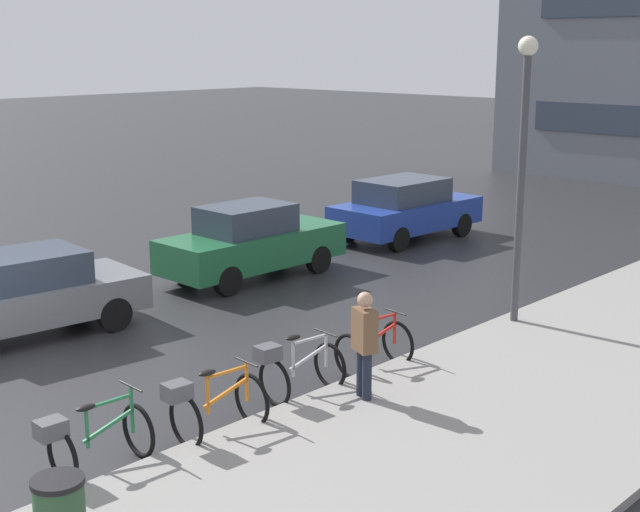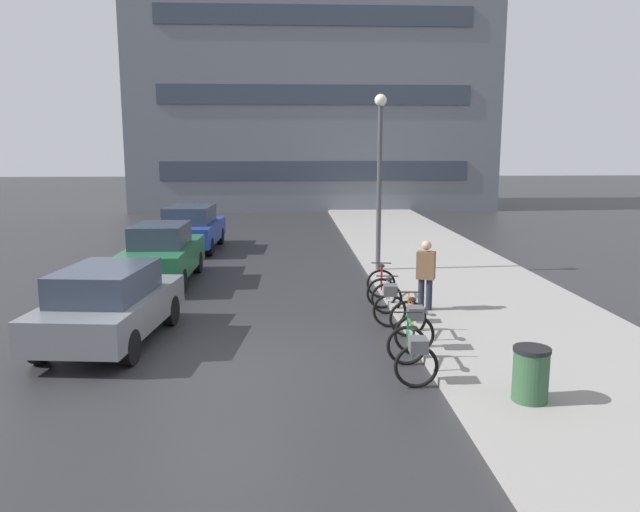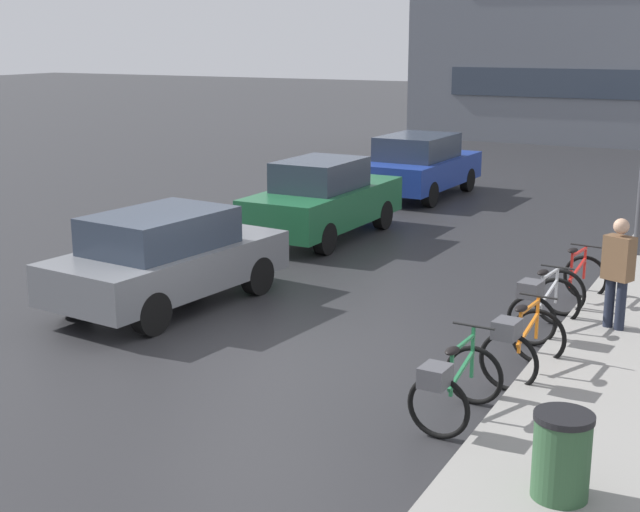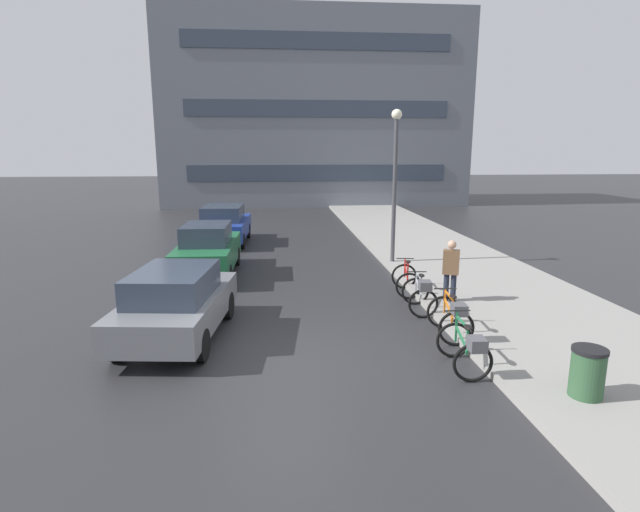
{
  "view_description": "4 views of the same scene",
  "coord_description": "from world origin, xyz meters",
  "px_view_note": "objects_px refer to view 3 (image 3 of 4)",
  "views": [
    {
      "loc": [
        12.14,
        -6.28,
        5.14
      ],
      "look_at": [
        1.1,
        5.45,
        1.3
      ],
      "focal_mm": 50.0,
      "sensor_mm": 36.0,
      "label": 1
    },
    {
      "loc": [
        1.2,
        -10.62,
        3.8
      ],
      "look_at": [
        1.99,
        4.33,
        1.16
      ],
      "focal_mm": 35.0,
      "sensor_mm": 36.0,
      "label": 2
    },
    {
      "loc": [
        6.14,
        -9.64,
        4.18
      ],
      "look_at": [
        0.2,
        1.82,
        0.98
      ],
      "focal_mm": 50.0,
      "sensor_mm": 36.0,
      "label": 3
    },
    {
      "loc": [
        -0.12,
        -9.06,
        3.96
      ],
      "look_at": [
        0.9,
        2.47,
        1.49
      ],
      "focal_mm": 28.0,
      "sensor_mm": 36.0,
      "label": 4
    }
  ],
  "objects_px": {
    "bicycle_third": "(542,304)",
    "bicycle_nearest": "(452,385)",
    "bicycle_second": "(520,342)",
    "trash_bin": "(561,462)",
    "pedestrian": "(618,271)",
    "car_grey": "(166,257)",
    "car_blue": "(419,165)",
    "bicycle_farthest": "(574,282)",
    "car_green": "(323,199)"
  },
  "relations": [
    {
      "from": "car_grey",
      "to": "trash_bin",
      "type": "bearing_deg",
      "value": -26.7
    },
    {
      "from": "bicycle_farthest",
      "to": "car_blue",
      "type": "xyz_separation_m",
      "value": [
        -5.85,
        8.29,
        0.43
      ]
    },
    {
      "from": "bicycle_second",
      "to": "bicycle_third",
      "type": "height_order",
      "value": "bicycle_third"
    },
    {
      "from": "bicycle_nearest",
      "to": "car_grey",
      "type": "relative_size",
      "value": 0.33
    },
    {
      "from": "bicycle_third",
      "to": "bicycle_farthest",
      "type": "bearing_deg",
      "value": 86.57
    },
    {
      "from": "bicycle_third",
      "to": "trash_bin",
      "type": "bearing_deg",
      "value": -74.21
    },
    {
      "from": "car_green",
      "to": "car_blue",
      "type": "height_order",
      "value": "car_green"
    },
    {
      "from": "car_green",
      "to": "trash_bin",
      "type": "xyz_separation_m",
      "value": [
        7.02,
        -9.0,
        -0.35
      ]
    },
    {
      "from": "pedestrian",
      "to": "car_blue",
      "type": "bearing_deg",
      "value": 125.06
    },
    {
      "from": "bicycle_third",
      "to": "trash_bin",
      "type": "distance_m",
      "value": 4.85
    },
    {
      "from": "pedestrian",
      "to": "trash_bin",
      "type": "xyz_separation_m",
      "value": [
        0.41,
        -5.16,
        -0.5
      ]
    },
    {
      "from": "bicycle_farthest",
      "to": "trash_bin",
      "type": "bearing_deg",
      "value": -79.17
    },
    {
      "from": "bicycle_second",
      "to": "car_grey",
      "type": "height_order",
      "value": "car_grey"
    },
    {
      "from": "car_grey",
      "to": "bicycle_farthest",
      "type": "bearing_deg",
      "value": 26.43
    },
    {
      "from": "bicycle_third",
      "to": "bicycle_farthest",
      "type": "xyz_separation_m",
      "value": [
        0.1,
        1.7,
        -0.1
      ]
    },
    {
      "from": "bicycle_second",
      "to": "trash_bin",
      "type": "relative_size",
      "value": 1.52
    },
    {
      "from": "bicycle_nearest",
      "to": "trash_bin",
      "type": "relative_size",
      "value": 1.48
    },
    {
      "from": "car_grey",
      "to": "trash_bin",
      "type": "height_order",
      "value": "car_grey"
    },
    {
      "from": "car_blue",
      "to": "car_green",
      "type": "bearing_deg",
      "value": -89.49
    },
    {
      "from": "bicycle_second",
      "to": "bicycle_farthest",
      "type": "height_order",
      "value": "bicycle_farthest"
    },
    {
      "from": "bicycle_nearest",
      "to": "bicycle_third",
      "type": "height_order",
      "value": "bicycle_third"
    },
    {
      "from": "bicycle_second",
      "to": "car_blue",
      "type": "xyz_separation_m",
      "value": [
        -5.91,
        11.73,
        0.33
      ]
    },
    {
      "from": "bicycle_second",
      "to": "bicycle_third",
      "type": "bearing_deg",
      "value": 95.38
    },
    {
      "from": "car_grey",
      "to": "trash_bin",
      "type": "xyz_separation_m",
      "value": [
        6.97,
        -3.51,
        -0.31
      ]
    },
    {
      "from": "bicycle_second",
      "to": "car_green",
      "type": "relative_size",
      "value": 0.33
    },
    {
      "from": "bicycle_nearest",
      "to": "pedestrian",
      "type": "relative_size",
      "value": 0.81
    },
    {
      "from": "car_blue",
      "to": "trash_bin",
      "type": "distance_m",
      "value": 16.28
    },
    {
      "from": "trash_bin",
      "to": "bicycle_farthest",
      "type": "bearing_deg",
      "value": 100.83
    },
    {
      "from": "bicycle_nearest",
      "to": "bicycle_second",
      "type": "height_order",
      "value": "bicycle_nearest"
    },
    {
      "from": "bicycle_farthest",
      "to": "car_green",
      "type": "distance_m",
      "value": 6.38
    },
    {
      "from": "bicycle_second",
      "to": "car_green",
      "type": "xyz_separation_m",
      "value": [
        -5.86,
        6.08,
        0.32
      ]
    },
    {
      "from": "bicycle_nearest",
      "to": "car_grey",
      "type": "distance_m",
      "value": 5.95
    },
    {
      "from": "bicycle_third",
      "to": "bicycle_nearest",
      "type": "bearing_deg",
      "value": -92.48
    },
    {
      "from": "bicycle_farthest",
      "to": "car_grey",
      "type": "distance_m",
      "value": 6.44
    },
    {
      "from": "bicycle_farthest",
      "to": "pedestrian",
      "type": "bearing_deg",
      "value": -56.04
    },
    {
      "from": "bicycle_nearest",
      "to": "trash_bin",
      "type": "distance_m",
      "value": 1.95
    },
    {
      "from": "bicycle_second",
      "to": "bicycle_third",
      "type": "distance_m",
      "value": 1.75
    },
    {
      "from": "bicycle_second",
      "to": "bicycle_farthest",
      "type": "relative_size",
      "value": 1.2
    },
    {
      "from": "bicycle_third",
      "to": "pedestrian",
      "type": "xyz_separation_m",
      "value": [
        0.91,
        0.49,
        0.47
      ]
    },
    {
      "from": "car_grey",
      "to": "bicycle_nearest",
      "type": "bearing_deg",
      "value": -22.0
    },
    {
      "from": "bicycle_third",
      "to": "bicycle_second",
      "type": "bearing_deg",
      "value": -84.62
    },
    {
      "from": "car_blue",
      "to": "bicycle_nearest",
      "type": "bearing_deg",
      "value": -67.28
    },
    {
      "from": "car_green",
      "to": "pedestrian",
      "type": "height_order",
      "value": "pedestrian"
    },
    {
      "from": "car_grey",
      "to": "pedestrian",
      "type": "distance_m",
      "value": 6.78
    },
    {
      "from": "bicycle_third",
      "to": "pedestrian",
      "type": "relative_size",
      "value": 0.83
    },
    {
      "from": "bicycle_farthest",
      "to": "trash_bin",
      "type": "xyz_separation_m",
      "value": [
        1.22,
        -6.37,
        0.07
      ]
    },
    {
      "from": "pedestrian",
      "to": "trash_bin",
      "type": "relative_size",
      "value": 1.83
    },
    {
      "from": "bicycle_nearest",
      "to": "pedestrian",
      "type": "height_order",
      "value": "pedestrian"
    },
    {
      "from": "pedestrian",
      "to": "car_grey",
      "type": "bearing_deg",
      "value": -165.85
    },
    {
      "from": "bicycle_second",
      "to": "trash_bin",
      "type": "height_order",
      "value": "bicycle_second"
    }
  ]
}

